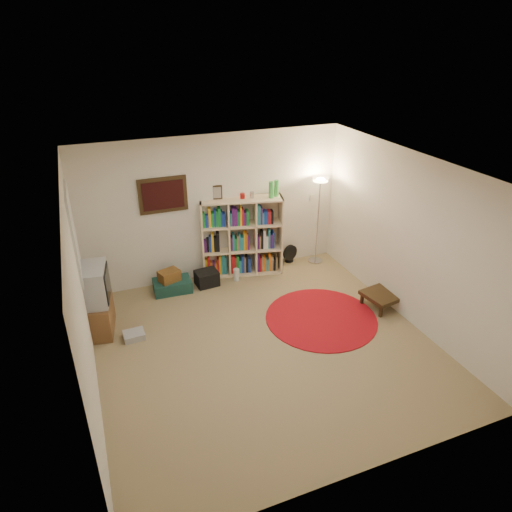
# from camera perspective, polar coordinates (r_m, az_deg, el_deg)

# --- Properties ---
(room) EXTENTS (4.54, 4.54, 2.54)m
(room) POSITION_cam_1_polar(r_m,az_deg,el_deg) (5.87, 0.57, -1.11)
(room) COLOR #8B7751
(room) RESTS_ON ground
(bookshelf) EXTENTS (1.46, 0.72, 1.69)m
(bookshelf) POSITION_cam_1_polar(r_m,az_deg,el_deg) (8.03, -1.93, 2.33)
(bookshelf) COLOR #FFDCAA
(bookshelf) RESTS_ON ground
(floor_lamp) EXTENTS (0.34, 0.34, 1.65)m
(floor_lamp) POSITION_cam_1_polar(r_m,az_deg,el_deg) (8.23, 7.96, 7.83)
(floor_lamp) COLOR silver
(floor_lamp) RESTS_ON ground
(floor_fan) EXTENTS (0.30, 0.20, 0.34)m
(floor_fan) POSITION_cam_1_polar(r_m,az_deg,el_deg) (8.61, 4.27, 0.31)
(floor_fan) COLOR black
(floor_fan) RESTS_ON ground
(tv_stand) EXTENTS (0.60, 0.79, 1.04)m
(tv_stand) POSITION_cam_1_polar(r_m,az_deg,el_deg) (6.93, -19.82, -5.35)
(tv_stand) COLOR brown
(tv_stand) RESTS_ON ground
(dvd_box) EXTENTS (0.30, 0.25, 0.10)m
(dvd_box) POSITION_cam_1_polar(r_m,az_deg,el_deg) (6.85, -15.00, -9.55)
(dvd_box) COLOR #AAAAAE
(dvd_box) RESTS_ON ground
(suitcase) EXTENTS (0.64, 0.43, 0.20)m
(suitcase) POSITION_cam_1_polar(r_m,az_deg,el_deg) (7.82, -10.40, -3.66)
(suitcase) COLOR #143933
(suitcase) RESTS_ON ground
(wicker_basket) EXTENTS (0.39, 0.33, 0.19)m
(wicker_basket) POSITION_cam_1_polar(r_m,az_deg,el_deg) (7.72, -10.79, -2.44)
(wicker_basket) COLOR brown
(wicker_basket) RESTS_ON suitcase
(duffel_bag) EXTENTS (0.40, 0.34, 0.26)m
(duffel_bag) POSITION_cam_1_polar(r_m,az_deg,el_deg) (7.90, -6.17, -2.76)
(duffel_bag) COLOR black
(duffel_bag) RESTS_ON ground
(paper_towel) EXTENTS (0.13, 0.13, 0.22)m
(paper_towel) POSITION_cam_1_polar(r_m,az_deg,el_deg) (8.00, -2.47, -2.35)
(paper_towel) COLOR silver
(paper_towel) RESTS_ON ground
(red_rug) EXTENTS (1.70, 1.70, 0.02)m
(red_rug) POSITION_cam_1_polar(r_m,az_deg,el_deg) (7.12, 8.14, -7.67)
(red_rug) COLOR maroon
(red_rug) RESTS_ON ground
(side_table) EXTENTS (0.60, 0.60, 0.24)m
(side_table) POSITION_cam_1_polar(r_m,az_deg,el_deg) (7.49, 15.48, -4.78)
(side_table) COLOR black
(side_table) RESTS_ON ground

